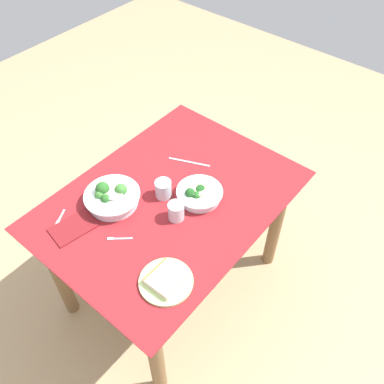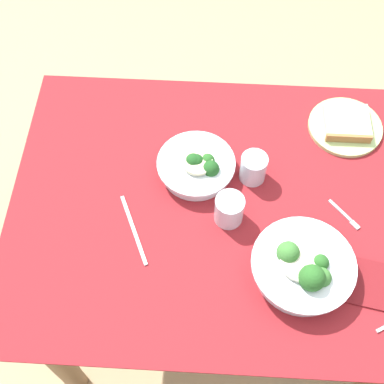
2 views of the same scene
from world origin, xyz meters
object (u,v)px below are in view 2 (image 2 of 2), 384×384
object	(u,v)px
broccoli_bowl_near	(303,268)
water_glass_side	(228,209)
broccoli_bowl_far	(197,166)
table_knife_left	(134,229)
water_glass_center	(253,168)
fork_by_far_bowl	(345,216)
bread_side_plate	(346,125)

from	to	relation	value
broccoli_bowl_near	water_glass_side	world-z (taller)	broccoli_bowl_near
water_glass_side	broccoli_bowl_near	bearing A→B (deg)	-38.93
broccoli_bowl_far	water_glass_side	size ratio (longest dim) A/B	2.49
broccoli_bowl_near	table_knife_left	distance (m)	0.44
water_glass_center	fork_by_far_bowl	world-z (taller)	water_glass_center
broccoli_bowl_far	broccoli_bowl_near	bearing A→B (deg)	-46.54
broccoli_bowl_far	water_glass_side	bearing A→B (deg)	-57.71
broccoli_bowl_near	fork_by_far_bowl	distance (m)	0.22
water_glass_center	table_knife_left	size ratio (longest dim) A/B	0.40
bread_side_plate	fork_by_far_bowl	bearing A→B (deg)	-95.13
broccoli_bowl_far	water_glass_side	world-z (taller)	water_glass_side
broccoli_bowl_near	table_knife_left	xyz separation A→B (m)	(-0.43, 0.10, -0.04)
broccoli_bowl_far	fork_by_far_bowl	distance (m)	0.42
broccoli_bowl_far	table_knife_left	distance (m)	0.25
table_knife_left	water_glass_side	bearing A→B (deg)	78.21
fork_by_far_bowl	water_glass_center	bearing A→B (deg)	-155.87
bread_side_plate	table_knife_left	xyz separation A→B (m)	(-0.59, -0.37, -0.01)
water_glass_center	table_knife_left	xyz separation A→B (m)	(-0.31, -0.18, -0.04)
broccoli_bowl_near	bread_side_plate	bearing A→B (deg)	71.80
water_glass_center	broccoli_bowl_far	bearing A→B (deg)	178.01
fork_by_far_bowl	table_knife_left	size ratio (longest dim) A/B	0.41
water_glass_center	fork_by_far_bowl	size ratio (longest dim) A/B	0.98
broccoli_bowl_near	water_glass_side	size ratio (longest dim) A/B	2.96
table_knife_left	water_glass_center	bearing A→B (deg)	97.14
broccoli_bowl_far	fork_by_far_bowl	size ratio (longest dim) A/B	2.47
bread_side_plate	water_glass_side	world-z (taller)	water_glass_side
water_glass_side	table_knife_left	distance (m)	0.25
broccoli_bowl_far	water_glass_side	xyz separation A→B (m)	(0.09, -0.14, 0.01)
bread_side_plate	water_glass_center	distance (m)	0.33
fork_by_far_bowl	water_glass_side	bearing A→B (deg)	-127.63
broccoli_bowl_far	fork_by_far_bowl	bearing A→B (deg)	-16.43
broccoli_bowl_far	broccoli_bowl_near	world-z (taller)	broccoli_bowl_near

